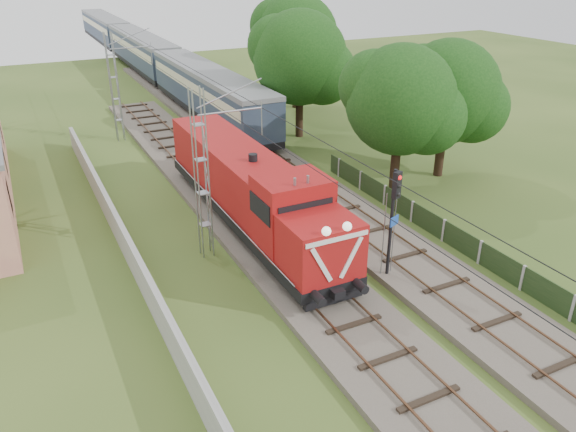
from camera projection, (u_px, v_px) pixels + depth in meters
ground at (415, 394)px, 18.43m from camera, size 140.00×140.00×0.00m
track_main at (312, 286)px, 24.01m from camera, size 4.20×70.00×0.45m
track_side at (283, 171)px, 36.54m from camera, size 4.20×80.00×0.45m
catenary at (203, 175)px, 25.21m from camera, size 3.31×70.00×8.00m
boundary_wall at (132, 257)px, 25.18m from camera, size 0.25×40.00×1.50m
fence at (523, 278)px, 23.82m from camera, size 0.12×32.00×1.20m
locomotive at (250, 188)px, 28.48m from camera, size 3.03×17.33×4.40m
coach_rake at (142, 49)px, 66.33m from camera, size 3.17×70.69×3.66m
signal_post at (394, 207)px, 23.28m from camera, size 0.55×0.45×5.18m
tree_a at (402, 101)px, 32.08m from camera, size 6.67×6.35×8.64m
tree_b at (449, 93)px, 34.16m from camera, size 6.62×6.31×8.58m
tree_c at (301, 59)px, 41.53m from camera, size 7.35×7.00×9.52m
tree_d at (297, 37)px, 49.53m from camera, size 7.73×7.36×10.02m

